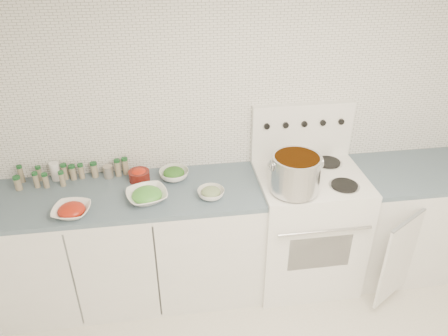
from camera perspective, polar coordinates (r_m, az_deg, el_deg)
room_walls at (r=1.75m, az=10.43°, el=-4.76°), size 3.54×3.04×2.52m
counter_left at (r=3.31m, az=-11.86°, el=-9.74°), size 1.85×0.62×0.90m
stove at (r=3.41m, az=10.57°, el=-7.18°), size 0.76×0.70×1.36m
counter_right at (r=3.76m, az=22.55°, el=-6.20°), size 0.89×0.84×0.90m
stock_pot at (r=2.90m, az=9.35°, el=-0.54°), size 0.35×0.32×0.25m
bowl_tomato at (r=2.92m, az=-19.28°, el=-5.24°), size 0.27×0.27×0.08m
bowl_snowpea at (r=2.93m, az=-10.03°, el=-3.53°), size 0.32×0.32×0.09m
bowl_broccoli at (r=3.13m, az=-6.55°, el=-0.75°), size 0.28×0.28×0.08m
bowl_zucchini at (r=2.92m, az=-1.72°, el=-3.26°), size 0.22×0.22×0.07m
bowl_pepper at (r=3.15m, az=-11.02°, el=-0.88°), size 0.15×0.15×0.09m
salt_canister at (r=3.31m, az=-21.18°, el=-0.40°), size 0.08×0.08×0.13m
tin_can at (r=3.23m, az=-14.88°, el=-0.47°), size 0.07×0.07×0.09m
spice_cluster at (r=3.27m, az=-19.61°, el=-0.65°), size 0.77×0.15×0.13m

